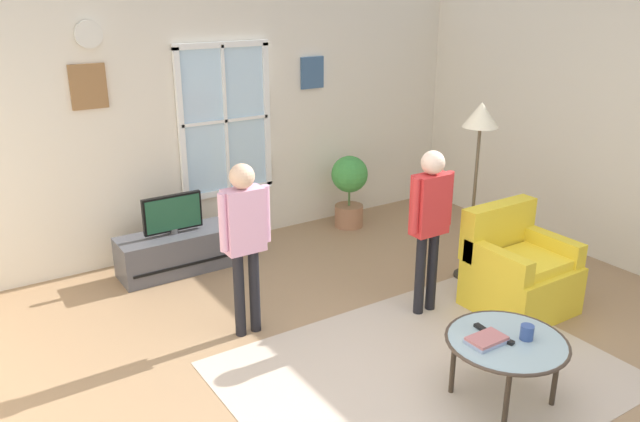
# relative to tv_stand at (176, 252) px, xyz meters

# --- Properties ---
(ground_plane) EXTENTS (6.51, 6.98, 0.02)m
(ground_plane) POSITION_rel_tv_stand_xyz_m (0.73, -2.74, -0.21)
(ground_plane) COLOR #9E7A56
(back_wall) EXTENTS (5.91, 0.17, 2.64)m
(back_wall) POSITION_rel_tv_stand_xyz_m (0.72, 0.51, 1.13)
(back_wall) COLOR beige
(back_wall) RESTS_ON ground_plane
(area_rug) EXTENTS (2.69, 2.09, 0.01)m
(area_rug) POSITION_rel_tv_stand_xyz_m (0.84, -2.62, -0.19)
(area_rug) COLOR #C6B29E
(area_rug) RESTS_ON ground_plane
(tv_stand) EXTENTS (1.08, 0.43, 0.39)m
(tv_stand) POSITION_rel_tv_stand_xyz_m (0.00, 0.00, 0.00)
(tv_stand) COLOR #4C4C51
(tv_stand) RESTS_ON ground_plane
(television) EXTENTS (0.57, 0.08, 0.38)m
(television) POSITION_rel_tv_stand_xyz_m (-0.00, -0.00, 0.40)
(television) COLOR #4C4C4C
(television) RESTS_ON tv_stand
(armchair) EXTENTS (0.76, 0.74, 0.87)m
(armchair) POSITION_rel_tv_stand_xyz_m (2.18, -2.28, 0.13)
(armchair) COLOR yellow
(armchair) RESTS_ON ground_plane
(coffee_table) EXTENTS (0.80, 0.80, 0.45)m
(coffee_table) POSITION_rel_tv_stand_xyz_m (1.09, -3.11, 0.23)
(coffee_table) COLOR #99B2B7
(coffee_table) RESTS_ON ground_plane
(book_stack) EXTENTS (0.25, 0.17, 0.04)m
(book_stack) POSITION_rel_tv_stand_xyz_m (0.95, -3.06, 0.27)
(book_stack) COLOR #909EC2
(book_stack) RESTS_ON coffee_table
(cup) EXTENTS (0.09, 0.09, 0.10)m
(cup) POSITION_rel_tv_stand_xyz_m (1.20, -3.17, 0.30)
(cup) COLOR #334C8C
(cup) RESTS_ON coffee_table
(remote_near_books) EXTENTS (0.06, 0.14, 0.02)m
(remote_near_books) POSITION_rel_tv_stand_xyz_m (1.06, -3.11, 0.26)
(remote_near_books) COLOR black
(remote_near_books) RESTS_ON coffee_table
(remote_near_cup) EXTENTS (0.05, 0.14, 0.02)m
(remote_near_cup) POSITION_rel_tv_stand_xyz_m (1.05, -2.94, 0.26)
(remote_near_cup) COLOR black
(remote_near_cup) RESTS_ON coffee_table
(person_red_shirt) EXTENTS (0.42, 0.19, 1.41)m
(person_red_shirt) POSITION_rel_tv_stand_xyz_m (1.48, -1.91, 0.68)
(person_red_shirt) COLOR black
(person_red_shirt) RESTS_ON ground_plane
(person_pink_shirt) EXTENTS (0.42, 0.19, 1.40)m
(person_pink_shirt) POSITION_rel_tv_stand_xyz_m (0.06, -1.42, 0.68)
(person_pink_shirt) COLOR black
(person_pink_shirt) RESTS_ON ground_plane
(potted_plant_by_window) EXTENTS (0.41, 0.41, 0.83)m
(potted_plant_by_window) POSITION_rel_tv_stand_xyz_m (2.12, 0.09, 0.29)
(potted_plant_by_window) COLOR #9E6B4C
(potted_plant_by_window) RESTS_ON ground_plane
(floor_lamp) EXTENTS (0.32, 0.32, 1.67)m
(floor_lamp) POSITION_rel_tv_stand_xyz_m (2.28, -1.63, 1.20)
(floor_lamp) COLOR black
(floor_lamp) RESTS_ON ground_plane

